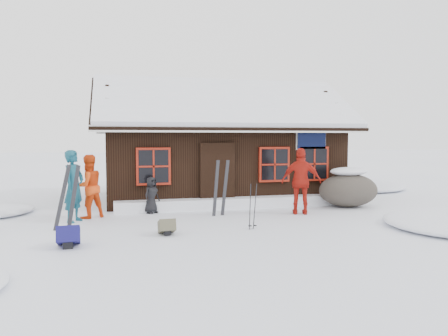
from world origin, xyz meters
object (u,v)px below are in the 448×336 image
at_px(ski_pair_left, 68,198).
at_px(skier_orange_right, 301,181).
at_px(backpack_blue, 69,239).
at_px(backpack_olive, 167,229).
at_px(boulder, 348,189).
at_px(skier_teal, 74,186).
at_px(skier_crouched, 152,195).
at_px(skier_orange_left, 88,186).
at_px(ski_poles, 253,207).

bearing_deg(ski_pair_left, skier_orange_right, 18.14).
xyz_separation_m(backpack_blue, backpack_olive, (2.07, 0.64, -0.03)).
relative_size(skier_orange_right, boulder, 0.99).
height_order(skier_teal, backpack_olive, skier_teal).
relative_size(skier_orange_right, skier_crouched, 1.78).
xyz_separation_m(skier_orange_left, skier_crouched, (1.75, 0.34, -0.34)).
height_order(skier_orange_left, ski_pair_left, skier_orange_left).
bearing_deg(backpack_olive, skier_orange_left, 124.49).
xyz_separation_m(skier_orange_left, backpack_blue, (-0.22, -3.25, -0.72)).
distance_m(skier_crouched, backpack_blue, 4.11).
height_order(skier_teal, skier_crouched, skier_teal).
relative_size(ski_pair_left, backpack_blue, 2.74).
xyz_separation_m(skier_crouched, backpack_olive, (0.10, -2.95, -0.41)).
height_order(backpack_blue, backpack_olive, backpack_blue).
bearing_deg(skier_teal, ski_poles, -87.02).
distance_m(skier_teal, ski_pair_left, 1.05).
bearing_deg(ski_pair_left, boulder, 22.76).
relative_size(skier_crouched, backpack_olive, 2.21).
bearing_deg(ski_pair_left, skier_orange_left, 87.80).
height_order(skier_crouched, backpack_blue, skier_crouched).
distance_m(skier_orange_right, skier_crouched, 4.39).
relative_size(skier_crouched, boulder, 0.56).
bearing_deg(backpack_blue, skier_teal, 89.35).
bearing_deg(boulder, backpack_olive, -156.82).
distance_m(skier_orange_left, backpack_blue, 3.33).
bearing_deg(ski_poles, skier_crouched, 127.79).
height_order(skier_teal, ski_pair_left, skier_teal).
relative_size(skier_orange_right, backpack_blue, 3.24).
bearing_deg(boulder, ski_poles, -148.10).
distance_m(skier_crouched, ski_pair_left, 2.84).
relative_size(boulder, backpack_olive, 3.98).
bearing_deg(boulder, skier_orange_right, -156.32).
height_order(skier_orange_left, skier_orange_right, skier_orange_right).
height_order(skier_orange_left, boulder, skier_orange_left).
bearing_deg(skier_crouched, boulder, -42.46).
bearing_deg(skier_orange_right, ski_pair_left, 26.07).
relative_size(backpack_blue, backpack_olive, 1.22).
bearing_deg(skier_orange_left, ski_poles, 118.32).
relative_size(skier_orange_left, boulder, 0.91).
bearing_deg(boulder, ski_pair_left, -169.69).
relative_size(skier_teal, backpack_blue, 3.20).
relative_size(skier_orange_left, skier_orange_right, 0.91).
height_order(skier_teal, backpack_blue, skier_teal).
bearing_deg(skier_orange_right, skier_orange_left, 12.04).
xyz_separation_m(ski_pair_left, backpack_olive, (2.24, -1.10, -0.64)).
bearing_deg(skier_orange_right, backpack_olive, 43.31).
bearing_deg(skier_teal, skier_orange_right, -65.43).
height_order(ski_poles, backpack_olive, ski_poles).
distance_m(skier_crouched, backpack_olive, 2.98).
bearing_deg(ski_poles, skier_orange_right, 38.99).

